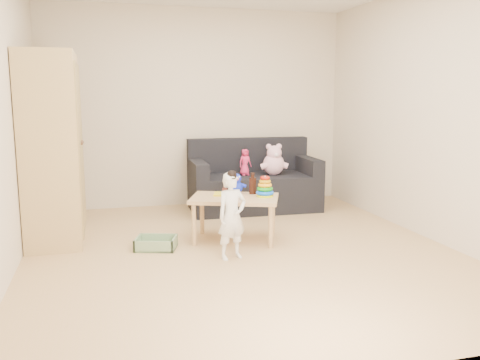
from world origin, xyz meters
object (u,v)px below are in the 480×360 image
object	(u,v)px
play_table	(235,219)
wardrobe	(52,148)
toddler	(232,217)
sofa	(254,192)

from	to	relation	value
play_table	wardrobe	bearing A→B (deg)	163.35
wardrobe	play_table	size ratio (longest dim) A/B	2.18
toddler	wardrobe	bearing A→B (deg)	128.94
sofa	play_table	bearing A→B (deg)	-112.89
play_table	toddler	bearing A→B (deg)	-107.14
sofa	play_table	size ratio (longest dim) A/B	1.87
toddler	sofa	bearing A→B (deg)	50.50
sofa	toddler	world-z (taller)	toddler
sofa	toddler	bearing A→B (deg)	-110.74
sofa	play_table	xyz separation A→B (m)	(-0.61, -1.31, -0.00)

